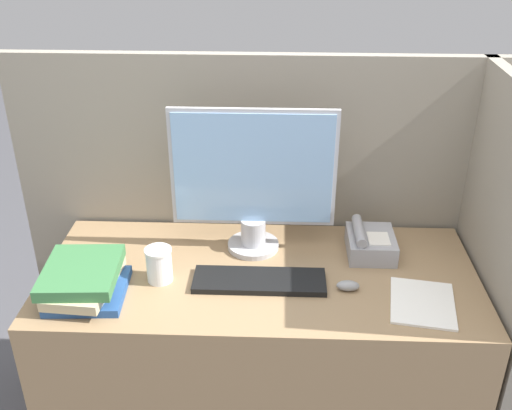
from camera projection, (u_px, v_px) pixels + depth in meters
name	position (u px, v px, depth m)	size (l,w,h in m)	color
cubicle_panel_rear	(263.00, 230.00, 2.38)	(1.88, 0.04, 1.40)	gray
cubicle_panel_right	(485.00, 284.00, 2.06)	(0.04, 0.72, 1.40)	gray
desk	(260.00, 357.00, 2.21)	(1.48, 0.66, 0.75)	#937551
monitor	(253.00, 183.00, 2.06)	(0.57, 0.19, 0.53)	#B7B7BC
keyboard	(259.00, 281.00, 1.98)	(0.44, 0.14, 0.02)	black
mouse	(348.00, 286.00, 1.94)	(0.07, 0.04, 0.03)	gray
coffee_cup	(159.00, 265.00, 1.97)	(0.09, 0.09, 0.12)	white
book_stack	(84.00, 280.00, 1.91)	(0.27, 0.30, 0.10)	#264C8C
desk_telephone	(370.00, 243.00, 2.13)	(0.17, 0.20, 0.11)	#99999E
paper_pile	(422.00, 303.00, 1.88)	(0.23, 0.27, 0.01)	white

